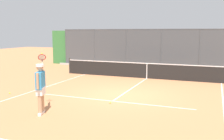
% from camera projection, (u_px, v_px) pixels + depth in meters
% --- Properties ---
extents(ground_plane, '(60.00, 60.00, 0.00)m').
position_uv_depth(ground_plane, '(122.00, 95.00, 11.91)').
color(ground_plane, '#C67A4C').
extents(court_line_markings, '(8.58, 10.50, 0.01)m').
position_uv_depth(court_line_markings, '(110.00, 103.00, 10.56)').
color(court_line_markings, white).
rests_on(court_line_markings, ground).
extents(fence_backdrop, '(19.70, 1.37, 3.08)m').
position_uv_depth(fence_backdrop, '(162.00, 50.00, 20.40)').
color(fence_backdrop, '#474C51').
rests_on(fence_backdrop, ground).
extents(tennis_net, '(11.03, 0.09, 1.07)m').
position_uv_depth(tennis_net, '(147.00, 70.00, 16.06)').
color(tennis_net, '#2D2D2D').
rests_on(tennis_net, ground).
extents(tennis_player, '(0.83, 1.28, 2.06)m').
position_uv_depth(tennis_player, '(41.00, 85.00, 8.99)').
color(tennis_player, silver).
rests_on(tennis_player, ground).
extents(tennis_ball_mid_court, '(0.07, 0.07, 0.07)m').
position_uv_depth(tennis_ball_mid_court, '(110.00, 103.00, 10.47)').
color(tennis_ball_mid_court, '#C1D138').
rests_on(tennis_ball_mid_court, ground).
extents(tennis_ball_near_baseline, '(0.07, 0.07, 0.07)m').
position_uv_depth(tennis_ball_near_baseline, '(10.00, 93.00, 12.11)').
color(tennis_ball_near_baseline, '#CCDB33').
rests_on(tennis_ball_near_baseline, ground).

